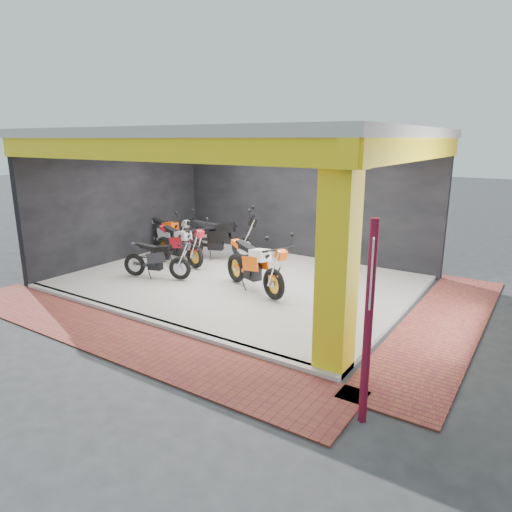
# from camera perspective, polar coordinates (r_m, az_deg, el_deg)

# --- Properties ---
(ground) EXTENTS (80.00, 80.00, 0.00)m
(ground) POSITION_cam_1_polar(r_m,az_deg,el_deg) (9.89, -8.89, -6.39)
(ground) COLOR #2D2D30
(ground) RESTS_ON ground
(showroom_floor) EXTENTS (8.00, 6.00, 0.10)m
(showroom_floor) POSITION_cam_1_polar(r_m,az_deg,el_deg) (11.34, -2.10, -3.22)
(showroom_floor) COLOR silver
(showroom_floor) RESTS_ON ground
(showroom_ceiling) EXTENTS (8.40, 6.40, 0.20)m
(showroom_ceiling) POSITION_cam_1_polar(r_m,az_deg,el_deg) (10.80, -2.28, 15.03)
(showroom_ceiling) COLOR beige
(showroom_ceiling) RESTS_ON corner_column
(back_wall) EXTENTS (8.20, 0.20, 3.50)m
(back_wall) POSITION_cam_1_polar(r_m,az_deg,el_deg) (13.55, 5.52, 7.01)
(back_wall) COLOR black
(back_wall) RESTS_ON ground
(left_wall) EXTENTS (0.20, 6.20, 3.50)m
(left_wall) POSITION_cam_1_polar(r_m,az_deg,el_deg) (13.72, -16.34, 6.59)
(left_wall) COLOR black
(left_wall) RESTS_ON ground
(corner_column) EXTENTS (0.50, 0.50, 3.50)m
(corner_column) POSITION_cam_1_polar(r_m,az_deg,el_deg) (6.77, 10.17, -0.64)
(corner_column) COLOR yellow
(corner_column) RESTS_ON ground
(header_beam_front) EXTENTS (8.40, 0.30, 0.40)m
(header_beam_front) POSITION_cam_1_polar(r_m,az_deg,el_deg) (8.55, -14.38, 12.76)
(header_beam_front) COLOR yellow
(header_beam_front) RESTS_ON corner_column
(header_beam_right) EXTENTS (0.30, 6.40, 0.40)m
(header_beam_right) POSITION_cam_1_polar(r_m,az_deg,el_deg) (9.07, 19.25, 12.49)
(header_beam_right) COLOR yellow
(header_beam_right) RESTS_ON corner_column
(floor_kerb) EXTENTS (8.00, 0.20, 0.10)m
(floor_kerb) POSITION_cam_1_polar(r_m,az_deg,el_deg) (9.20, -13.20, -7.89)
(floor_kerb) COLOR silver
(floor_kerb) RESTS_ON ground
(paver_front) EXTENTS (9.00, 1.40, 0.03)m
(paver_front) POSITION_cam_1_polar(r_m,az_deg,el_deg) (8.75, -16.93, -9.60)
(paver_front) COLOR brown
(paver_front) RESTS_ON ground
(paver_right) EXTENTS (1.40, 7.00, 0.03)m
(paver_right) POSITION_cam_1_polar(r_m,az_deg,el_deg) (9.55, 22.29, -8.00)
(paver_right) COLOR brown
(paver_right) RESTS_ON ground
(signpost) EXTENTS (0.14, 0.35, 2.61)m
(signpost) POSITION_cam_1_polar(r_m,az_deg,el_deg) (5.67, 13.91, -7.24)
(signpost) COLOR maroon
(signpost) RESTS_ON ground
(moto_hero) EXTENTS (2.48, 1.67, 1.42)m
(moto_hero) POSITION_cam_1_polar(r_m,az_deg,el_deg) (9.68, 2.25, -1.61)
(moto_hero) COLOR #FE570A
(moto_hero) RESTS_ON showroom_floor
(moto_row_a) EXTENTS (2.27, 1.18, 1.32)m
(moto_row_a) POSITION_cam_1_polar(r_m,az_deg,el_deg) (12.19, -7.70, 1.40)
(moto_row_a) COLOR red
(moto_row_a) RESTS_ON showroom_floor
(moto_row_b) EXTENTS (2.04, 1.27, 1.17)m
(moto_row_b) POSITION_cam_1_polar(r_m,az_deg,el_deg) (11.26, -9.55, -0.18)
(moto_row_b) COLOR black
(moto_row_b) RESTS_ON showroom_floor
(moto_row_c) EXTENTS (2.29, 1.08, 1.35)m
(moto_row_c) POSITION_cam_1_polar(r_m,az_deg,el_deg) (13.54, -9.31, 2.69)
(moto_row_c) COLOR #999BA0
(moto_row_c) RESTS_ON showroom_floor
(moto_row_d) EXTENTS (2.58, 1.82, 1.48)m
(moto_row_d) POSITION_cam_1_polar(r_m,az_deg,el_deg) (12.93, -1.48, 2.62)
(moto_row_d) COLOR black
(moto_row_d) RESTS_ON showroom_floor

